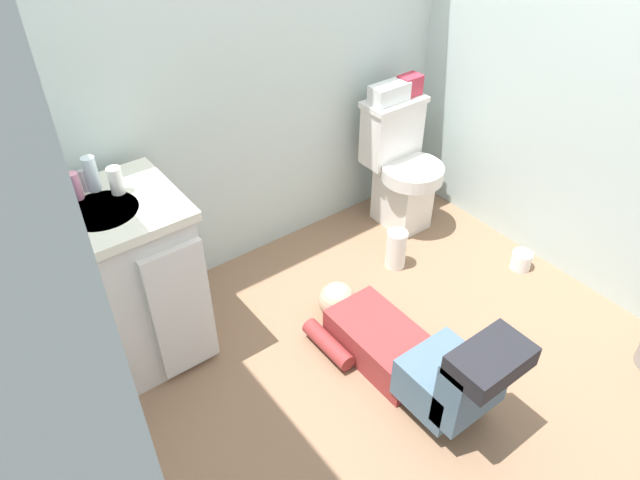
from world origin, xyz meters
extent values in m
cube|color=#846349|center=(0.00, 0.00, -0.02)|extent=(2.98, 3.12, 0.04)
cube|color=#B2C5C1|center=(0.00, 1.10, 1.20)|extent=(2.64, 0.08, 2.40)
cube|color=#B2C5C1|center=(1.28, 0.00, 1.20)|extent=(0.08, 2.12, 2.40)
cube|color=silver|center=(0.84, 0.76, 0.19)|extent=(0.22, 0.30, 0.38)
cylinder|color=silver|center=(0.84, 0.70, 0.38)|extent=(0.35, 0.35, 0.08)
cube|color=silver|center=(0.84, 0.89, 0.55)|extent=(0.34, 0.17, 0.34)
cube|color=silver|center=(0.84, 0.89, 0.73)|extent=(0.36, 0.19, 0.03)
cube|color=silver|center=(-0.84, 0.74, 0.39)|extent=(0.56, 0.48, 0.78)
cube|color=silver|center=(-0.84, 0.74, 0.80)|extent=(0.60, 0.52, 0.04)
cylinder|color=silver|center=(-0.84, 0.72, 0.79)|extent=(0.28, 0.28, 0.05)
cube|color=silver|center=(-0.69, 0.49, 0.37)|extent=(0.26, 0.03, 0.66)
cylinder|color=silver|center=(-0.84, 0.88, 0.87)|extent=(0.02, 0.02, 0.10)
cube|color=maroon|center=(0.05, 0.04, 0.09)|extent=(0.29, 0.52, 0.17)
sphere|color=tan|center=(0.05, 0.37, 0.10)|extent=(0.19, 0.19, 0.19)
cube|color=#476074|center=(0.05, -0.32, 0.18)|extent=(0.31, 0.28, 0.20)
cube|color=#476074|center=(0.05, -0.46, 0.30)|extent=(0.31, 0.12, 0.32)
cube|color=black|center=(0.05, -0.51, 0.47)|extent=(0.31, 0.19, 0.09)
cylinder|color=maroon|center=(-0.14, 0.20, 0.06)|extent=(0.08, 0.30, 0.08)
cube|color=silver|center=(0.79, 0.89, 0.80)|extent=(0.22, 0.11, 0.10)
cube|color=#B22D3F|center=(0.94, 0.89, 0.81)|extent=(0.12, 0.09, 0.11)
cylinder|color=#3F9E55|center=(-1.03, 0.86, 0.89)|extent=(0.06, 0.06, 0.13)
cylinder|color=black|center=(-1.03, 0.86, 0.97)|extent=(0.02, 0.02, 0.04)
cylinder|color=#4064B5|center=(-0.94, 0.81, 0.88)|extent=(0.05, 0.05, 0.13)
cylinder|color=pink|center=(-0.88, 0.86, 0.88)|extent=(0.04, 0.04, 0.11)
cylinder|color=silver|center=(-0.81, 0.88, 0.89)|extent=(0.05, 0.05, 0.15)
cylinder|color=silver|center=(-0.74, 0.80, 0.88)|extent=(0.06, 0.06, 0.11)
cylinder|color=white|center=(0.54, 0.48, 0.11)|extent=(0.11, 0.11, 0.23)
cylinder|color=white|center=(1.08, 0.05, 0.05)|extent=(0.11, 0.11, 0.10)
camera|label=1|loc=(-1.27, -1.24, 2.11)|focal=32.79mm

